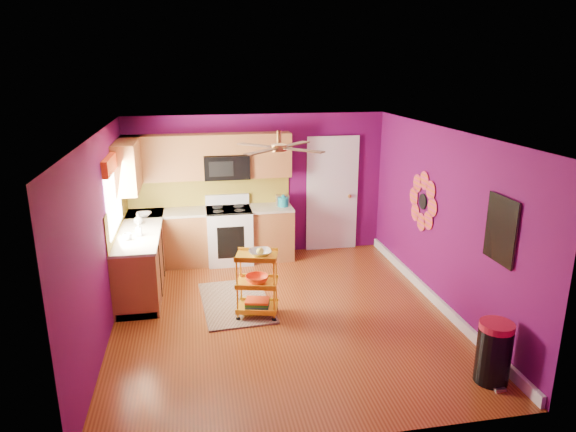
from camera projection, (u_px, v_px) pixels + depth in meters
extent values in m
plane|color=maroon|center=(282.00, 315.00, 7.05)|extent=(5.00, 5.00, 0.00)
cube|color=#5C0A50|center=(258.00, 186.00, 9.05)|extent=(4.50, 0.04, 2.50)
cube|color=#5C0A50|center=(332.00, 318.00, 4.34)|extent=(4.50, 0.04, 2.50)
cube|color=#5C0A50|center=(102.00, 239.00, 6.30)|extent=(0.04, 5.00, 2.50)
cube|color=#5C0A50|center=(442.00, 219.00, 7.09)|extent=(0.04, 5.00, 2.50)
cube|color=silver|center=(282.00, 132.00, 6.34)|extent=(4.50, 5.00, 0.04)
cube|color=white|center=(433.00, 297.00, 7.42)|extent=(0.05, 4.90, 0.14)
cube|color=brown|center=(142.00, 259.00, 7.85)|extent=(0.60, 2.30, 0.90)
cube|color=brown|center=(212.00, 237.00, 8.85)|extent=(2.80, 0.60, 0.90)
cube|color=beige|center=(139.00, 230.00, 7.72)|extent=(0.63, 2.30, 0.04)
cube|color=beige|center=(211.00, 211.00, 8.71)|extent=(2.80, 0.63, 0.04)
cube|color=black|center=(144.00, 283.00, 7.97)|extent=(0.54, 2.30, 0.10)
cube|color=black|center=(213.00, 258.00, 8.96)|extent=(2.80, 0.54, 0.10)
cube|color=white|center=(229.00, 236.00, 8.87)|extent=(0.76, 0.66, 0.92)
cube|color=black|center=(229.00, 210.00, 8.74)|extent=(0.76, 0.62, 0.03)
cube|color=white|center=(227.00, 199.00, 8.97)|extent=(0.76, 0.06, 0.18)
cube|color=black|center=(231.00, 243.00, 8.56)|extent=(0.45, 0.02, 0.55)
cube|color=brown|center=(163.00, 158.00, 8.45)|extent=(1.32, 0.33, 0.75)
cube|color=brown|center=(269.00, 155.00, 8.76)|extent=(0.72, 0.33, 0.75)
cube|color=brown|center=(226.00, 144.00, 8.58)|extent=(0.76, 0.33, 0.34)
cube|color=brown|center=(128.00, 164.00, 7.91)|extent=(0.33, 1.30, 0.75)
cube|color=black|center=(227.00, 167.00, 8.65)|extent=(0.76, 0.38, 0.40)
cube|color=olive|center=(209.00, 191.00, 8.91)|extent=(2.80, 0.01, 0.51)
cube|color=olive|center=(118.00, 213.00, 7.59)|extent=(0.01, 2.30, 0.51)
cube|color=white|center=(113.00, 195.00, 7.21)|extent=(0.03, 1.20, 1.00)
cube|color=#FA4A16|center=(112.00, 161.00, 7.08)|extent=(0.08, 1.35, 0.22)
cube|color=white|center=(332.00, 195.00, 9.33)|extent=(0.85, 0.04, 2.05)
cube|color=white|center=(332.00, 195.00, 9.31)|extent=(0.95, 0.02, 2.15)
sphere|color=#BF8C3F|center=(350.00, 196.00, 9.34)|extent=(0.07, 0.07, 0.07)
cylinder|color=black|center=(423.00, 202.00, 7.62)|extent=(0.01, 0.24, 0.24)
cube|color=teal|center=(502.00, 230.00, 5.68)|extent=(0.03, 0.52, 0.72)
cube|color=black|center=(500.00, 230.00, 5.67)|extent=(0.01, 0.56, 0.76)
cylinder|color=#BF8C3F|center=(279.00, 137.00, 6.55)|extent=(0.06, 0.06, 0.16)
cylinder|color=#BF8C3F|center=(279.00, 148.00, 6.59)|extent=(0.20, 0.20, 0.08)
cube|color=#4C2D19|center=(295.00, 144.00, 6.89)|extent=(0.47, 0.47, 0.01)
cube|color=#4C2D19|center=(256.00, 145.00, 6.80)|extent=(0.47, 0.47, 0.01)
cube|color=#4C2D19|center=(261.00, 152.00, 6.29)|extent=(0.47, 0.47, 0.01)
cube|color=#4C2D19|center=(304.00, 150.00, 6.38)|extent=(0.47, 0.47, 0.01)
cube|color=#321B10|center=(236.00, 302.00, 7.40)|extent=(1.04, 1.59, 0.02)
cylinder|color=yellow|center=(237.00, 289.00, 6.76)|extent=(0.02, 0.02, 0.85)
cylinder|color=yellow|center=(274.00, 290.00, 6.73)|extent=(0.02, 0.02, 0.85)
cylinder|color=yellow|center=(241.00, 279.00, 7.08)|extent=(0.02, 0.02, 0.85)
cylinder|color=yellow|center=(276.00, 280.00, 7.05)|extent=(0.02, 0.02, 0.85)
sphere|color=black|center=(238.00, 319.00, 6.88)|extent=(0.06, 0.06, 0.06)
sphere|color=black|center=(274.00, 320.00, 6.85)|extent=(0.06, 0.06, 0.06)
sphere|color=black|center=(242.00, 307.00, 7.20)|extent=(0.06, 0.06, 0.06)
sphere|color=black|center=(276.00, 308.00, 7.18)|extent=(0.06, 0.06, 0.06)
cube|color=yellow|center=(256.00, 256.00, 6.79)|extent=(0.63, 0.52, 0.03)
cube|color=yellow|center=(257.00, 283.00, 6.90)|extent=(0.63, 0.52, 0.03)
cube|color=yellow|center=(257.00, 307.00, 7.00)|extent=(0.63, 0.52, 0.03)
imported|color=beige|center=(260.00, 253.00, 6.77)|extent=(0.36, 0.36, 0.07)
sphere|color=yellow|center=(260.00, 251.00, 6.77)|extent=(0.10, 0.10, 0.10)
imported|color=#FA4A16|center=(257.00, 279.00, 6.88)|extent=(0.38, 0.38, 0.10)
cube|color=navy|center=(257.00, 305.00, 6.99)|extent=(0.37, 0.31, 0.04)
cube|color=#267233|center=(257.00, 303.00, 6.98)|extent=(0.37, 0.31, 0.03)
cube|color=#FA4A16|center=(257.00, 301.00, 6.97)|extent=(0.37, 0.31, 0.03)
cylinder|color=black|center=(493.00, 355.00, 5.50)|extent=(0.38, 0.38, 0.63)
cylinder|color=#B81A33|center=(497.00, 326.00, 5.40)|extent=(0.36, 0.36, 0.07)
cube|color=beige|center=(500.00, 389.00, 5.41)|extent=(0.13, 0.07, 0.03)
cylinder|color=teal|center=(283.00, 202.00, 8.88)|extent=(0.18, 0.18, 0.16)
sphere|color=teal|center=(283.00, 196.00, 8.85)|extent=(0.06, 0.06, 0.06)
cube|color=beige|center=(282.00, 200.00, 8.96)|extent=(0.22, 0.15, 0.18)
imported|color=#EA3F72|center=(139.00, 230.00, 7.35)|extent=(0.08, 0.08, 0.18)
imported|color=white|center=(138.00, 219.00, 7.88)|extent=(0.13, 0.13, 0.17)
imported|color=white|center=(143.00, 215.00, 8.31)|extent=(0.24, 0.24, 0.06)
imported|color=white|center=(128.00, 237.00, 7.19)|extent=(0.12, 0.12, 0.09)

